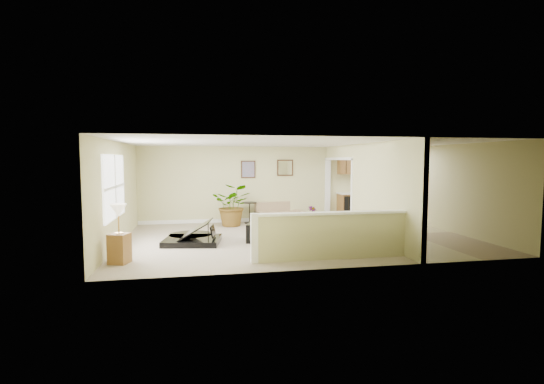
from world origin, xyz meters
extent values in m
plane|color=tan|center=(0.00, 0.00, 0.00)|extent=(9.00, 9.00, 0.00)
cube|color=#CDC98C|center=(0.00, 3.00, 1.25)|extent=(9.00, 0.04, 2.50)
cube|color=#CDC98C|center=(0.00, -3.00, 1.25)|extent=(9.00, 0.04, 2.50)
cube|color=#CDC98C|center=(-4.50, 0.00, 1.25)|extent=(0.04, 6.00, 2.50)
cube|color=#CDC98C|center=(4.50, 0.00, 1.25)|extent=(0.04, 6.00, 2.50)
cube|color=silver|center=(0.00, 0.00, 2.50)|extent=(9.00, 6.00, 0.04)
cube|color=tan|center=(3.15, 0.00, 0.00)|extent=(2.70, 6.00, 0.01)
cube|color=#CDC98C|center=(1.80, -1.20, 1.25)|extent=(0.12, 3.60, 2.50)
cube|color=#CDC98C|center=(1.80, 1.77, 2.30)|extent=(0.12, 2.35, 0.40)
cube|color=#CDC98C|center=(0.15, -2.30, 0.47)|extent=(3.30, 0.12, 0.95)
cube|color=white|center=(0.15, -2.30, 0.96)|extent=(3.40, 0.22, 0.05)
cube|color=white|center=(-1.50, -2.30, 0.50)|extent=(0.14, 0.14, 1.00)
cube|color=white|center=(-4.49, -0.50, 1.45)|extent=(0.05, 2.15, 1.45)
cube|color=#3C2616|center=(-0.95, 2.98, 1.75)|extent=(0.48, 0.03, 0.58)
cube|color=#96607F|center=(-0.95, 2.96, 1.75)|extent=(0.40, 0.01, 0.50)
cube|color=#3C2616|center=(0.30, 2.98, 1.80)|extent=(0.55, 0.03, 0.55)
cube|color=silver|center=(0.30, 2.96, 1.80)|extent=(0.46, 0.01, 0.46)
cube|color=brown|center=(3.30, 2.70, 0.45)|extent=(2.30, 0.60, 0.90)
cube|color=silver|center=(3.30, 2.70, 0.92)|extent=(2.36, 0.65, 0.04)
cube|color=black|center=(2.50, 2.69, 0.43)|extent=(0.60, 0.60, 0.84)
cube|color=brown|center=(3.30, 2.82, 1.95)|extent=(2.30, 0.35, 0.75)
cube|color=black|center=(-2.75, -0.20, 0.71)|extent=(1.51, 1.36, 0.28)
cylinder|color=black|center=(-2.88, 0.31, 0.71)|extent=(1.14, 1.14, 0.28)
cube|color=white|center=(-1.96, -0.20, 0.67)|extent=(0.36, 0.94, 0.02)
cube|color=black|center=(-2.84, -0.11, 0.96)|extent=(1.21, 1.22, 0.62)
cube|color=black|center=(-1.18, -0.22, 0.23)|extent=(0.55, 0.77, 0.47)
cube|color=tan|center=(0.07, 2.65, 0.21)|extent=(1.69, 1.23, 0.43)
cube|color=tan|center=(0.07, 2.98, 0.65)|extent=(1.52, 0.59, 0.45)
cube|color=tan|center=(-0.60, 2.65, 0.51)|extent=(0.40, 0.88, 0.16)
cube|color=tan|center=(0.74, 2.65, 0.51)|extent=(0.40, 0.88, 0.16)
cylinder|color=black|center=(-0.95, 2.65, 0.01)|extent=(0.34, 0.34, 0.03)
cylinder|color=black|center=(-0.95, 2.65, 0.34)|extent=(0.03, 0.03, 0.67)
cylinder|color=black|center=(-0.95, 2.65, 0.68)|extent=(0.48, 0.48, 0.03)
cylinder|color=black|center=(-1.53, 2.21, 0.13)|extent=(0.38, 0.38, 0.27)
imported|color=#18521C|center=(-1.53, 2.21, 0.66)|extent=(1.46, 1.37, 1.33)
cylinder|color=black|center=(1.04, 2.23, 0.10)|extent=(0.29, 0.29, 0.20)
imported|color=#18521C|center=(1.04, 2.23, 0.28)|extent=(0.42, 0.42, 0.56)
cube|color=brown|center=(-4.15, -1.84, 0.30)|extent=(0.45, 0.45, 0.60)
cylinder|color=gold|center=(-4.15, -1.84, 0.61)|extent=(0.16, 0.16, 0.02)
cylinder|color=gold|center=(-4.15, -1.84, 0.81)|extent=(0.03, 0.03, 0.40)
cone|color=beige|center=(-4.15, -1.84, 1.06)|extent=(0.32, 0.32, 0.26)
camera|label=1|loc=(-2.58, -10.00, 2.06)|focal=26.00mm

